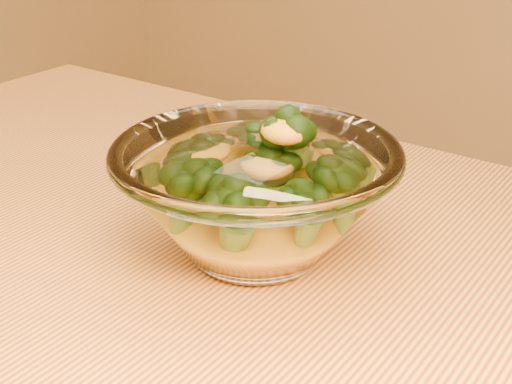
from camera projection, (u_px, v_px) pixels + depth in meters
glass_bowl at (256, 198)px, 0.52m from camera, size 0.21×0.21×0.09m
cheese_sauce at (256, 221)px, 0.53m from camera, size 0.11×0.11×0.03m
broccoli_heap at (260, 174)px, 0.53m from camera, size 0.13×0.14×0.08m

